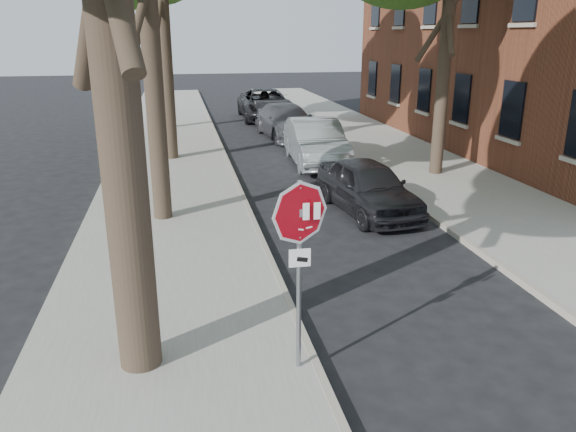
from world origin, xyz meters
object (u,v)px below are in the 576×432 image
Objects in this scene: car_b at (316,142)px; car_c at (286,121)px; stop_sign at (300,241)px; car_a at (368,187)px; car_d at (266,104)px.

car_b is 0.95× the size of car_c.
stop_sign reaches higher than car_c.
car_b is at bearing 83.11° from car_a.
stop_sign reaches higher than car_d.
stop_sign is 0.46× the size of car_d.
stop_sign is 12.97m from car_b.
car_c is (3.30, 17.89, -1.23)m from stop_sign.
car_a is 5.73m from car_b.
car_a is 0.80× the size of car_c.
car_a is at bearing -87.36° from car_b.
car_c is at bearing -88.81° from car_d.
car_c is at bearing 83.26° from car_a.
car_d is (3.28, 23.53, -1.16)m from stop_sign.
car_b is (0.03, 5.73, 0.10)m from car_a.
car_b is 5.40m from car_c.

